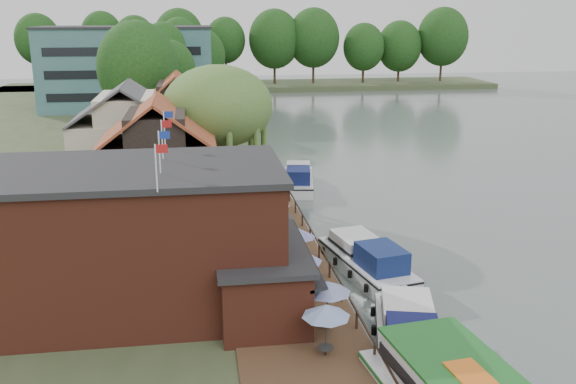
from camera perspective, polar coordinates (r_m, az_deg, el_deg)
name	(u,v)px	position (r m, az deg, el deg)	size (l,w,h in m)	color
ground	(426,297)	(36.94, 12.19, -9.14)	(260.00, 260.00, 0.00)	#53605C
land_bank	(19,164)	(70.11, -22.78, 2.29)	(50.00, 140.00, 1.00)	#384728
quay_deck	(263,228)	(43.85, -2.20, -3.26)	(6.00, 50.00, 0.10)	#47301E
quay_rail	(301,218)	(44.53, 1.18, -2.34)	(0.20, 49.00, 1.00)	black
pub	(166,237)	(32.10, -10.80, -3.96)	(20.00, 11.00, 7.30)	maroon
hotel_block	(128,68)	(102.02, -14.06, 10.68)	(25.40, 12.40, 12.30)	#38666B
cottage_a	(158,159)	(46.41, -11.44, 2.89)	(8.60, 7.60, 8.50)	black
cottage_b	(128,134)	(56.42, -14.04, 4.99)	(9.60, 8.60, 8.50)	beige
cottage_c	(177,117)	(65.04, -9.80, 6.60)	(7.60, 7.60, 8.50)	black
willow	(219,131)	(51.09, -6.18, 5.38)	(8.60, 8.60, 10.43)	#476B2D
umbrella_0	(326,330)	(27.87, 3.37, -12.15)	(2.09, 2.09, 2.38)	#1A4293
umbrella_1	(327,305)	(30.03, 3.49, -10.00)	(2.21, 2.21, 2.38)	navy
umbrella_2	(302,273)	(33.41, 1.22, -7.21)	(2.16, 2.16, 2.38)	#1B1E98
umbrella_3	(298,248)	(36.85, 0.90, -4.97)	(2.01, 2.01, 2.38)	navy
umbrella_4	(273,234)	(38.97, -1.32, -3.79)	(2.43, 2.43, 2.38)	navy
umbrella_5	(275,216)	(42.50, -1.14, -2.12)	(1.97, 1.97, 2.38)	navy
cruiser_0	(409,332)	(30.41, 10.73, -12.15)	(3.26, 10.09, 2.46)	silver
cruiser_1	(367,256)	(38.99, 7.01, -5.63)	(3.17, 9.81, 2.37)	silver
cruiser_2	(298,176)	(57.54, 0.92, 1.44)	(2.99, 9.27, 2.22)	silver
bank_tree_0	(139,83)	(73.67, -13.14, 9.45)	(8.89, 8.89, 13.53)	#143811
bank_tree_1	(171,85)	(81.73, -10.35, 9.31)	(6.11, 6.11, 11.08)	#143811
bank_tree_2	(165,71)	(90.41, -10.92, 10.52)	(6.13, 6.13, 13.08)	#143811
bank_tree_3	(202,64)	(110.21, -7.67, 11.21)	(7.92, 7.92, 11.79)	#143811
bank_tree_4	(180,57)	(115.65, -9.62, 11.76)	(6.98, 6.98, 13.49)	#143811
bank_tree_5	(198,58)	(126.84, -8.03, 11.75)	(6.12, 6.12, 11.72)	#143811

